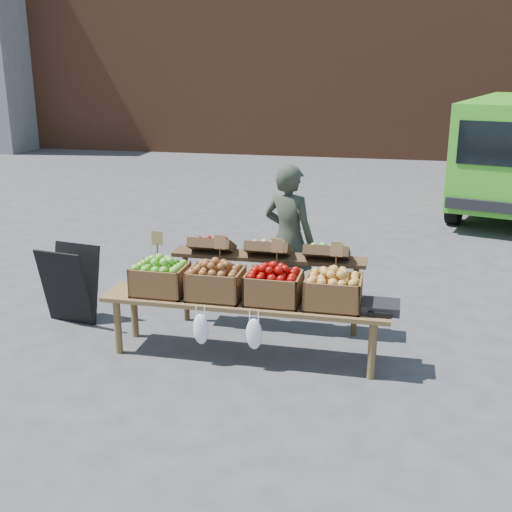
% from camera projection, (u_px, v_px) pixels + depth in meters
% --- Properties ---
extents(ground, '(80.00, 80.00, 0.00)m').
position_uv_depth(ground, '(253.00, 345.00, 6.38)').
color(ground, '#404042').
extents(vendor, '(0.71, 0.59, 1.66)m').
position_uv_depth(vendor, '(289.00, 239.00, 7.06)').
color(vendor, '#2E3529').
rests_on(vendor, ground).
extents(chalkboard_sign, '(0.60, 0.39, 0.85)m').
position_uv_depth(chalkboard_sign, '(70.00, 285.00, 6.83)').
color(chalkboard_sign, black).
rests_on(chalkboard_sign, ground).
extents(back_table, '(2.10, 0.44, 1.04)m').
position_uv_depth(back_table, '(268.00, 281.00, 6.65)').
color(back_table, '#3F2D1A').
rests_on(back_table, ground).
extents(display_bench, '(2.70, 0.56, 0.57)m').
position_uv_depth(display_bench, '(245.00, 328.00, 6.07)').
color(display_bench, brown).
rests_on(display_bench, ground).
extents(crate_golden_apples, '(0.50, 0.40, 0.28)m').
position_uv_depth(crate_golden_apples, '(160.00, 279.00, 6.11)').
color(crate_golden_apples, '#449910').
rests_on(crate_golden_apples, display_bench).
extents(crate_russet_pears, '(0.50, 0.40, 0.28)m').
position_uv_depth(crate_russet_pears, '(216.00, 284.00, 6.00)').
color(crate_russet_pears, brown).
rests_on(crate_russet_pears, display_bench).
extents(crate_red_apples, '(0.50, 0.40, 0.28)m').
position_uv_depth(crate_red_apples, '(273.00, 288.00, 5.88)').
color(crate_red_apples, '#720D02').
rests_on(crate_red_apples, display_bench).
extents(crate_green_apples, '(0.50, 0.40, 0.28)m').
position_uv_depth(crate_green_apples, '(333.00, 293.00, 5.77)').
color(crate_green_apples, gold).
rests_on(crate_green_apples, display_bench).
extents(weighing_scale, '(0.34, 0.30, 0.08)m').
position_uv_depth(weighing_scale, '(381.00, 307.00, 5.71)').
color(weighing_scale, black).
rests_on(weighing_scale, display_bench).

